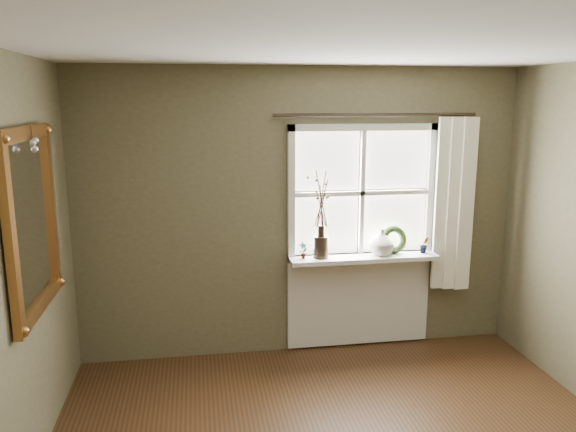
% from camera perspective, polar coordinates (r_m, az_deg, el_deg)
% --- Properties ---
extents(ceiling, '(4.50, 4.50, 0.00)m').
position_cam_1_polar(ceiling, '(2.79, 10.59, 17.43)').
color(ceiling, silver).
rests_on(ceiling, ground).
extents(wall_back, '(4.00, 0.10, 2.60)m').
position_cam_1_polar(wall_back, '(5.11, 1.29, 0.33)').
color(wall_back, brown).
rests_on(wall_back, ground).
extents(window_frame, '(1.36, 0.06, 1.24)m').
position_cam_1_polar(window_frame, '(5.13, 7.50, 2.34)').
color(window_frame, silver).
rests_on(window_frame, wall_back).
extents(window_sill, '(1.36, 0.26, 0.04)m').
position_cam_1_polar(window_sill, '(5.16, 7.67, -4.23)').
color(window_sill, silver).
rests_on(window_sill, wall_back).
extents(window_apron, '(1.36, 0.04, 0.88)m').
position_cam_1_polar(window_apron, '(5.40, 7.20, -8.40)').
color(window_apron, silver).
rests_on(window_apron, ground).
extents(dark_jug, '(0.16, 0.16, 0.20)m').
position_cam_1_polar(dark_jug, '(5.03, 3.36, -3.16)').
color(dark_jug, black).
rests_on(dark_jug, window_sill).
extents(cream_vase, '(0.27, 0.27, 0.24)m').
position_cam_1_polar(cream_vase, '(5.17, 9.50, -2.63)').
color(cream_vase, beige).
rests_on(cream_vase, window_sill).
extents(wreath, '(0.28, 0.15, 0.27)m').
position_cam_1_polar(wreath, '(5.26, 10.66, -2.68)').
color(wreath, '#2C441E').
rests_on(wreath, window_sill).
extents(potted_plant_left, '(0.09, 0.07, 0.15)m').
position_cam_1_polar(potted_plant_left, '(5.00, 1.54, -3.51)').
color(potted_plant_left, '#2C441E').
rests_on(potted_plant_left, window_sill).
extents(potted_plant_right, '(0.09, 0.07, 0.15)m').
position_cam_1_polar(potted_plant_right, '(5.33, 13.68, -2.86)').
color(potted_plant_right, '#2C441E').
rests_on(potted_plant_right, window_sill).
extents(curtain, '(0.36, 0.12, 1.59)m').
position_cam_1_polar(curtain, '(5.37, 16.39, 1.12)').
color(curtain, white).
rests_on(curtain, wall_back).
extents(curtain_rod, '(1.84, 0.03, 0.03)m').
position_cam_1_polar(curtain_rod, '(5.04, 9.02, 10.12)').
color(curtain_rod, black).
rests_on(curtain_rod, wall_back).
extents(gilt_mirror, '(0.10, 1.00, 1.19)m').
position_cam_1_polar(gilt_mirror, '(3.91, -24.55, -0.43)').
color(gilt_mirror, white).
rests_on(gilt_mirror, wall_left).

